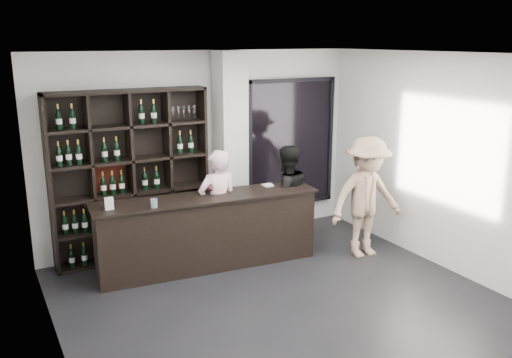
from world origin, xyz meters
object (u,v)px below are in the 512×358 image
tasting_counter (208,232)px  taster_black (286,197)px  wine_shelf (131,176)px  customer (366,197)px  taster_pink (218,207)px

tasting_counter → taster_black: 1.33m
wine_shelf → tasting_counter: 1.34m
customer → taster_black: bearing=141.3°
tasting_counter → taster_pink: taster_pink is taller
wine_shelf → taster_black: wine_shelf is taller
taster_black → customer: size_ratio=0.90×
tasting_counter → taster_black: (1.30, 0.10, 0.28)m
wine_shelf → taster_black: bearing=-18.8°
wine_shelf → tasting_counter: bearing=-45.5°
taster_pink → taster_black: size_ratio=1.03×
tasting_counter → taster_pink: size_ratio=1.90×
wine_shelf → taster_pink: 1.29m
wine_shelf → taster_pink: (1.00, -0.72, -0.40)m
taster_pink → taster_black: taster_pink is taller
tasting_counter → customer: (2.15, -0.70, 0.37)m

